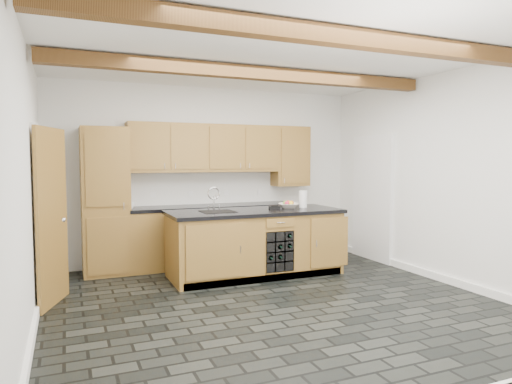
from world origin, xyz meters
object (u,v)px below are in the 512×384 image
Objects in this scene: kitchen_scale at (274,207)px; fruit_bowl at (288,206)px; island at (256,243)px; paper_towel at (303,199)px.

kitchen_scale is 0.22m from fruit_bowl.
kitchen_scale is (0.32, 0.06, 0.49)m from island.
paper_towel is (0.46, -0.02, 0.10)m from kitchen_scale.
fruit_bowl is at bearing 8.59° from kitchen_scale.
fruit_bowl reaches higher than island.
island is at bearing -158.69° from kitchen_scale.
kitchen_scale is at bearing 10.45° from island.
island is 0.59m from kitchen_scale.
fruit_bowl is (0.54, 0.05, 0.50)m from island.
paper_towel is (0.78, 0.04, 0.59)m from island.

